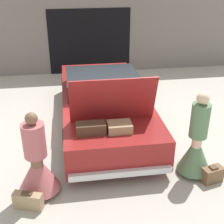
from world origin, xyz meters
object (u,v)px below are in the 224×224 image
at_px(person_left, 37,166).
at_px(suitcase_beside_right_person, 212,174).
at_px(person_right, 196,146).
at_px(suitcase_beside_left_person, 28,201).
at_px(car, 104,103).

relative_size(person_left, suitcase_beside_right_person, 3.68).
distance_m(person_right, suitcase_beside_right_person, 0.59).
height_order(person_left, suitcase_beside_left_person, person_left).
bearing_deg(suitcase_beside_right_person, person_right, 130.86).
relative_size(person_right, suitcase_beside_left_person, 3.30).
xyz_separation_m(car, suitcase_beside_left_person, (-1.59, -2.70, -0.41)).
bearing_deg(person_left, person_right, 79.62).
xyz_separation_m(person_left, person_right, (2.86, 0.10, 0.05)).
distance_m(suitcase_beside_left_person, suitcase_beside_right_person, 3.28).
bearing_deg(suitcase_beside_left_person, person_right, 9.47).
xyz_separation_m(car, person_right, (1.43, -2.19, 0.03)).
bearing_deg(person_right, suitcase_beside_right_person, -134.14).
bearing_deg(suitcase_beside_right_person, car, 124.11).
xyz_separation_m(person_left, suitcase_beside_right_person, (3.11, -0.18, -0.39)).
bearing_deg(suitcase_beside_left_person, car, 59.47).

